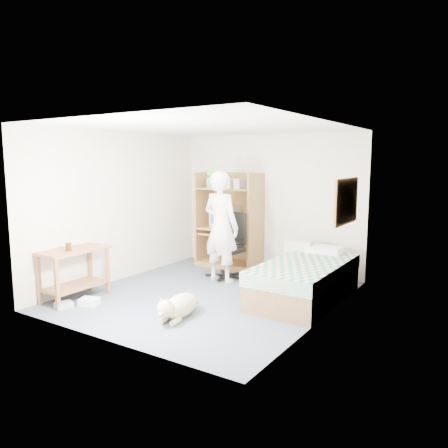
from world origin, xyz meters
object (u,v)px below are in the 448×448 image
at_px(computer_hutch, 230,224).
at_px(side_desk, 74,266).
at_px(printer_cart, 299,262).
at_px(dog, 179,306).
at_px(office_chair, 229,255).
at_px(bed, 305,280).
at_px(person, 221,227).

bearing_deg(computer_hutch, side_desk, -106.14).
bearing_deg(printer_cart, dog, -112.02).
bearing_deg(office_chair, computer_hutch, 127.22).
xyz_separation_m(bed, side_desk, (-2.85, -1.82, 0.21)).
height_order(side_desk, office_chair, office_chair).
relative_size(bed, person, 1.09).
relative_size(bed, office_chair, 1.80).
distance_m(computer_hutch, office_chair, 0.88).
bearing_deg(side_desk, person, 56.69).
relative_size(person, dog, 1.92).
bearing_deg(printer_cart, office_chair, -171.48).
distance_m(bed, side_desk, 3.39).
xyz_separation_m(bed, office_chair, (-1.61, 0.45, 0.11)).
distance_m(office_chair, dog, 2.14).
bearing_deg(dog, side_desk, 178.45).
height_order(computer_hutch, office_chair, computer_hutch).
bearing_deg(printer_cart, person, -157.67).
height_order(computer_hutch, dog, computer_hutch).
bearing_deg(printer_cart, side_desk, -139.80).
height_order(computer_hutch, bed, computer_hutch).
height_order(person, printer_cart, person).
distance_m(side_desk, printer_cart, 3.55).
xyz_separation_m(office_chair, person, (0.04, -0.31, 0.53)).
relative_size(computer_hutch, printer_cart, 3.33).
xyz_separation_m(computer_hutch, bed, (2.00, -1.12, -0.53)).
bearing_deg(person, dog, 112.44).
relative_size(bed, printer_cart, 3.74).
bearing_deg(dog, office_chair, 96.13).
bearing_deg(bed, person, 174.88).
distance_m(office_chair, printer_cart, 1.23).
bearing_deg(computer_hutch, dog, -71.33).
bearing_deg(dog, person, 97.27).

